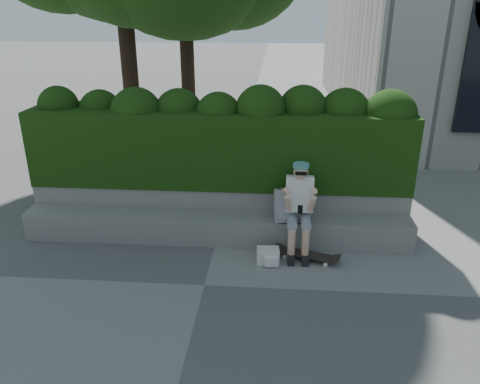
# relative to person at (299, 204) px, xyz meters

# --- Properties ---
(ground) EXTENTS (80.00, 80.00, 0.00)m
(ground) POSITION_rel_person_xyz_m (-1.26, -1.07, -0.75)
(ground) COLOR slate
(ground) RESTS_ON ground
(bench_ledge) EXTENTS (6.00, 0.45, 0.45)m
(bench_ledge) POSITION_rel_person_xyz_m (-1.26, 0.18, -0.53)
(bench_ledge) COLOR gray
(bench_ledge) RESTS_ON ground
(planter_wall) EXTENTS (6.00, 0.50, 0.75)m
(planter_wall) POSITION_rel_person_xyz_m (-1.26, 0.66, -0.38)
(planter_wall) COLOR gray
(planter_wall) RESTS_ON ground
(hedge) EXTENTS (6.00, 1.00, 1.20)m
(hedge) POSITION_rel_person_xyz_m (-1.26, 0.88, 0.60)
(hedge) COLOR black
(hedge) RESTS_ON planter_wall
(person) EXTENTS (0.40, 0.76, 1.38)m
(person) POSITION_rel_person_xyz_m (0.00, 0.00, 0.00)
(person) COLOR gray
(person) RESTS_ON ground
(skateboard) EXTENTS (0.89, 0.46, 0.09)m
(skateboard) POSITION_rel_person_xyz_m (0.13, -0.28, -0.68)
(skateboard) COLOR black
(skateboard) RESTS_ON ground
(backpack_plaid) EXTENTS (0.36, 0.23, 0.49)m
(backpack_plaid) POSITION_rel_person_xyz_m (-0.19, 0.08, -0.06)
(backpack_plaid) COLOR #B2B1B6
(backpack_plaid) RESTS_ON bench_ledge
(backpack_ground) EXTENTS (0.34, 0.25, 0.21)m
(backpack_ground) POSITION_rel_person_xyz_m (-0.43, -0.40, -0.65)
(backpack_ground) COLOR beige
(backpack_ground) RESTS_ON ground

